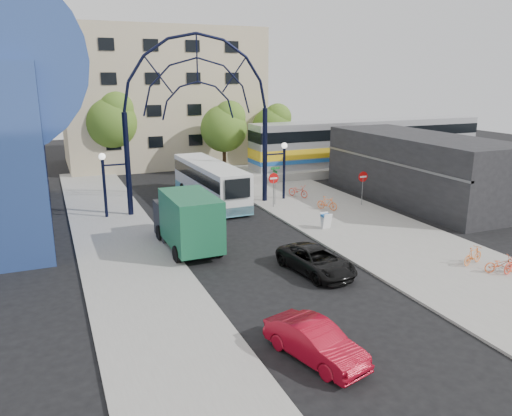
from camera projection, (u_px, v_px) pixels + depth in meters
name	position (u px, v px, depth m)	size (l,w,h in m)	color
ground	(287.00, 279.00, 23.54)	(120.00, 120.00, 0.00)	black
sidewalk_east	(377.00, 234.00, 30.09)	(8.00, 56.00, 0.12)	gray
plaza_west	(127.00, 256.00, 26.43)	(5.00, 50.00, 0.12)	gray
gateway_arch	(198.00, 87.00, 33.79)	(13.64, 0.44, 12.10)	black
stop_sign	(274.00, 181.00, 35.51)	(0.80, 0.07, 2.50)	slate
do_not_enter_sign	(363.00, 180.00, 36.06)	(0.76, 0.07, 2.48)	slate
street_name_sign	(275.00, 178.00, 36.16)	(0.70, 0.70, 2.80)	slate
sandwich_board	(326.00, 219.00, 30.77)	(0.55, 0.61, 0.99)	white
commercial_block_east	(419.00, 168.00, 37.80)	(6.00, 16.00, 5.00)	black
apartment_block	(161.00, 97.00, 53.60)	(20.00, 12.10, 14.00)	#CCB98E
train_platform	(368.00, 166.00, 50.52)	(32.00, 5.00, 0.80)	gray
train_car	(369.00, 141.00, 49.88)	(25.10, 3.05, 4.20)	#B7B7BC
tree_north_a	(225.00, 126.00, 47.72)	(4.48, 4.48, 7.00)	#382314
tree_north_b	(112.00, 119.00, 47.36)	(5.12, 5.12, 8.00)	#382314
tree_north_c	(273.00, 125.00, 51.84)	(4.16, 4.16, 6.50)	#382314
city_bus	(210.00, 182.00, 37.55)	(2.86, 10.89, 2.97)	silver
green_truck	(187.00, 220.00, 27.37)	(2.58, 6.47, 3.25)	black
black_suv	(316.00, 261.00, 24.17)	(2.09, 4.53, 1.26)	black
red_sedan	(315.00, 342.00, 16.80)	(1.37, 3.94, 1.30)	maroon
bike_near_a	(298.00, 191.00, 38.79)	(0.64, 1.83, 0.96)	#DF3F2C
bike_near_b	(327.00, 203.00, 35.09)	(0.44, 1.57, 0.94)	orange
bike_far_a	(501.00, 264.00, 23.97)	(0.56, 1.60, 0.84)	#E25E2D
bike_far_b	(473.00, 255.00, 25.01)	(0.43, 1.54, 0.92)	orange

